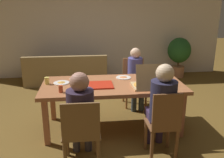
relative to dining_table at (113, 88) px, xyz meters
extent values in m
plane|color=brown|center=(0.00, 0.00, -0.68)|extent=(20.00, 20.00, 0.00)
cube|color=silver|center=(0.00, 3.14, 0.64)|extent=(6.81, 0.12, 2.64)
cube|color=#A2603B|center=(0.00, 0.00, 0.05)|extent=(2.19, 1.01, 0.05)
cube|color=#AC6445|center=(-0.99, -0.40, -0.33)|extent=(0.08, 0.08, 0.70)
cube|color=#AC6445|center=(0.99, -0.40, -0.33)|extent=(0.08, 0.08, 0.70)
cube|color=#AC6445|center=(-0.99, 0.40, -0.33)|extent=(0.08, 0.08, 0.70)
cube|color=#AC6445|center=(0.99, 0.40, -0.33)|extent=(0.08, 0.08, 0.70)
cylinder|color=brown|center=(-0.69, -0.72, -0.46)|extent=(0.05, 0.05, 0.44)
cylinder|color=brown|center=(-0.30, -0.72, -0.46)|extent=(0.05, 0.05, 0.44)
cylinder|color=brown|center=(-0.69, -1.09, -0.46)|extent=(0.05, 0.05, 0.44)
cylinder|color=brown|center=(-0.30, -1.09, -0.46)|extent=(0.05, 0.05, 0.44)
cube|color=brown|center=(-0.49, -0.91, -0.23)|extent=(0.46, 0.44, 0.02)
cube|color=brown|center=(-0.49, -1.11, 0.01)|extent=(0.43, 0.03, 0.45)
cylinder|color=#3F3840|center=(-0.58, -0.62, -0.45)|extent=(0.10, 0.10, 0.46)
cylinder|color=#3F3840|center=(-0.41, -0.62, -0.45)|extent=(0.10, 0.10, 0.46)
cube|color=#3F3840|center=(-0.49, -0.75, -0.17)|extent=(0.29, 0.30, 0.11)
cylinder|color=#32253B|center=(-0.49, -0.91, 0.07)|extent=(0.33, 0.33, 0.48)
sphere|color=#A77461|center=(-0.49, -0.91, 0.41)|extent=(0.23, 0.23, 0.23)
cylinder|color=brown|center=(0.38, -0.68, -0.46)|extent=(0.05, 0.05, 0.44)
cylinder|color=brown|center=(0.70, -0.68, -0.46)|extent=(0.05, 0.05, 0.44)
cylinder|color=brown|center=(0.38, -0.99, -0.46)|extent=(0.05, 0.05, 0.44)
cylinder|color=brown|center=(0.70, -0.99, -0.46)|extent=(0.05, 0.05, 0.44)
cube|color=brown|center=(0.54, -0.83, -0.23)|extent=(0.39, 0.38, 0.02)
cube|color=brown|center=(0.54, -1.01, 0.02)|extent=(0.37, 0.03, 0.47)
cylinder|color=#3C2B4A|center=(0.46, -0.52, -0.45)|extent=(0.10, 0.10, 0.46)
cylinder|color=#3C2B4A|center=(0.62, -0.52, -0.45)|extent=(0.10, 0.10, 0.46)
cube|color=#3C2B4A|center=(0.54, -0.67, -0.17)|extent=(0.30, 0.33, 0.11)
cylinder|color=#25233C|center=(0.54, -0.83, 0.09)|extent=(0.33, 0.33, 0.53)
sphere|color=#D3B490|center=(0.54, -0.83, 0.46)|extent=(0.23, 0.23, 0.23)
cylinder|color=#9A5F2F|center=(0.73, 0.70, -0.46)|extent=(0.04, 0.04, 0.44)
cylinder|color=#9A5F2F|center=(0.35, 0.70, -0.46)|extent=(0.04, 0.04, 0.44)
cylinder|color=#9A5F2F|center=(0.73, 1.07, -0.46)|extent=(0.04, 0.04, 0.44)
cylinder|color=#9A5F2F|center=(0.35, 1.07, -0.46)|extent=(0.04, 0.04, 0.44)
cube|color=#9A5F2F|center=(0.54, 0.88, -0.23)|extent=(0.44, 0.42, 0.02)
cube|color=#9A5F2F|center=(0.54, 1.08, 0.01)|extent=(0.41, 0.03, 0.45)
cylinder|color=#333E44|center=(0.61, 0.58, -0.45)|extent=(0.10, 0.10, 0.46)
cylinder|color=#333E44|center=(0.47, 0.58, -0.45)|extent=(0.10, 0.10, 0.46)
cube|color=#333E44|center=(0.54, 0.72, -0.17)|extent=(0.25, 0.32, 0.11)
cylinder|color=#4E4C97|center=(0.54, 0.88, 0.05)|extent=(0.28, 0.28, 0.45)
sphere|color=#DAB18F|center=(0.54, 0.88, 0.37)|extent=(0.20, 0.20, 0.20)
cube|color=tan|center=(0.46, -0.21, 0.09)|extent=(0.38, 0.38, 0.03)
cylinder|color=gold|center=(0.46, -0.21, 0.11)|extent=(0.33, 0.33, 0.01)
cube|color=tan|center=(0.46, -0.44, 0.29)|extent=(0.38, 0.09, 0.37)
cube|color=#AE2110|center=(-0.19, -0.08, 0.08)|extent=(0.36, 0.36, 0.02)
cylinder|color=white|center=(-0.80, 0.11, 0.08)|extent=(0.25, 0.25, 0.01)
cone|color=gold|center=(-0.80, 0.11, 0.09)|extent=(0.12, 0.12, 0.02)
cylinder|color=white|center=(-0.56, 0.30, 0.08)|extent=(0.23, 0.23, 0.01)
cone|color=#D78248|center=(-0.56, 0.30, 0.09)|extent=(0.11, 0.11, 0.02)
cylinder|color=white|center=(0.21, 0.28, 0.08)|extent=(0.25, 0.25, 0.01)
cone|color=#D37C49|center=(0.21, 0.28, 0.09)|extent=(0.13, 0.13, 0.02)
cylinder|color=#B94628|center=(-0.77, -0.30, 0.12)|extent=(0.06, 0.06, 0.10)
cylinder|color=#E7CE5D|center=(-1.01, 0.10, 0.13)|extent=(0.07, 0.07, 0.11)
cube|color=olive|center=(-0.89, 2.54, -0.49)|extent=(2.02, 0.78, 0.38)
cube|color=olive|center=(-0.89, 2.23, -0.12)|extent=(2.02, 0.16, 0.37)
cube|color=olive|center=(-1.80, 2.54, -0.21)|extent=(0.20, 0.74, 0.18)
cube|color=olive|center=(0.02, 2.54, -0.21)|extent=(0.20, 0.74, 0.18)
cylinder|color=#B97851|center=(2.13, 2.67, -0.53)|extent=(0.34, 0.34, 0.30)
cylinder|color=brown|center=(2.13, 2.67, -0.28)|extent=(0.05, 0.05, 0.20)
ellipsoid|color=#235826|center=(2.13, 2.67, 0.06)|extent=(0.62, 0.62, 0.68)
camera|label=1|loc=(-0.43, -3.60, 1.27)|focal=39.25mm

